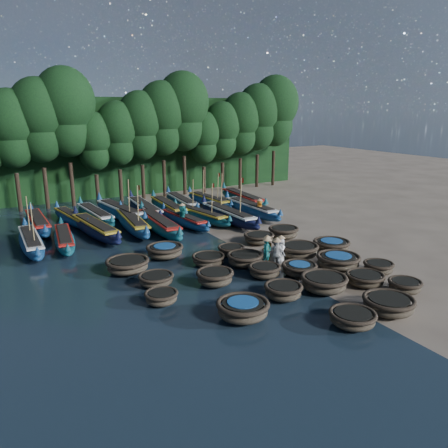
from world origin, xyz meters
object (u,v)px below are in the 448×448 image
fisherman_4 (277,253)px  coracle_12 (265,271)px  long_boat_1 (64,239)px  long_boat_8 (251,209)px  coracle_5 (243,309)px  fisherman_5 (182,215)px  coracle_24 (284,232)px  long_boat_7 (228,215)px  long_boat_5 (184,220)px  fisherman_3 (276,251)px  coracle_21 (165,251)px  coracle_4 (405,286)px  long_boat_13 (144,209)px  long_boat_15 (182,202)px  fisherman_2 (267,248)px  long_boat_0 (31,242)px  coracle_22 (231,250)px  coracle_2 (353,318)px  coracle_6 (283,291)px  long_boat_3 (132,223)px  fisherman_1 (267,250)px  coracle_3 (389,304)px  fisherman_6 (259,209)px  coracle_13 (299,269)px  coracle_18 (299,250)px  long_boat_9 (38,223)px  long_boat_17 (243,199)px  coracle_7 (324,283)px  coracle_19 (331,245)px  fisherman_0 (281,249)px  long_boat_16 (209,201)px  coracle_8 (365,279)px  coracle_10 (161,297)px  long_boat_14 (168,207)px  long_boat_11 (95,215)px  long_boat_10 (72,218)px  coracle_14 (338,261)px  coracle_23 (259,238)px  long_boat_6 (200,215)px  coracle_16 (208,259)px  coracle_17 (245,259)px  coracle_9 (379,267)px  long_boat_12 (120,212)px

fisherman_4 → coracle_12: bearing=-98.6°
long_boat_1 → long_boat_8: size_ratio=0.83×
coracle_5 → fisherman_5: (3.97, 15.26, 0.45)m
coracle_24 → long_boat_7: size_ratio=0.24×
long_boat_5 → fisherman_3: size_ratio=4.18×
coracle_21 → coracle_4: bearing=-51.9°
coracle_24 → long_boat_13: (-6.30, 11.32, 0.12)m
coracle_4 → long_boat_15: bearing=94.9°
long_boat_13 → fisherman_3: bearing=-77.2°
fisherman_2 → long_boat_8: bearing=-172.0°
long_boat_0 → fisherman_3: size_ratio=4.57×
coracle_4 → coracle_22: (-4.73, 9.17, -0.02)m
coracle_2 → coracle_6: size_ratio=1.05×
coracle_24 → long_boat_3: long_boat_3 is taller
fisherman_1 → coracle_3: bearing=-89.0°
coracle_24 → long_boat_0: long_boat_0 is taller
fisherman_6 → coracle_13: bearing=-173.8°
fisherman_1 → fisherman_5: 10.16m
coracle_18 → long_boat_7: size_ratio=0.32×
long_boat_9 → long_boat_17: size_ratio=0.93×
coracle_4 → coracle_7: (-3.44, 2.11, 0.10)m
coracle_19 → fisherman_0: size_ratio=1.30×
coracle_19 → long_boat_16: size_ratio=0.31×
coracle_8 → coracle_10: coracle_8 is taller
coracle_3 → long_boat_9: (-11.93, 22.70, 0.12)m
long_boat_9 → fisherman_3: (11.33, -14.96, 0.26)m
coracle_12 → long_boat_5: long_boat_5 is taller
coracle_22 → long_boat_14: long_boat_14 is taller
coracle_4 → fisherman_6: bearing=82.9°
fisherman_2 → long_boat_17: bearing=-170.4°
long_boat_11 → fisherman_6: (12.05, -5.99, 0.33)m
coracle_8 → long_boat_16: bearing=85.4°
coracle_2 → long_boat_10: size_ratio=0.33×
long_boat_1 → long_boat_3: long_boat_3 is taller
coracle_14 → fisherman_6: bearing=78.1°
coracle_23 → long_boat_6: (-0.80, 7.31, 0.13)m
long_boat_9 → fisherman_1: bearing=-54.5°
coracle_12 → coracle_16: (-1.78, 3.23, -0.04)m
coracle_10 → fisherman_6: (13.11, 11.21, 0.53)m
coracle_2 → coracle_17: (-0.11, 8.41, 0.07)m
long_boat_11 → long_boat_14: size_ratio=0.97×
coracle_2 → coracle_9: coracle_9 is taller
coracle_9 → long_boat_3: 17.94m
long_boat_8 → long_boat_11: (-12.16, 4.56, -0.03)m
long_boat_7 → fisherman_1: long_boat_7 is taller
coracle_9 → fisherman_2: bearing=132.4°
coracle_2 → fisherman_6: bearing=68.4°
coracle_17 → coracle_19: (6.21, -0.54, 0.00)m
coracle_23 → long_boat_16: size_ratio=0.30×
long_boat_1 → long_boat_12: 7.65m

